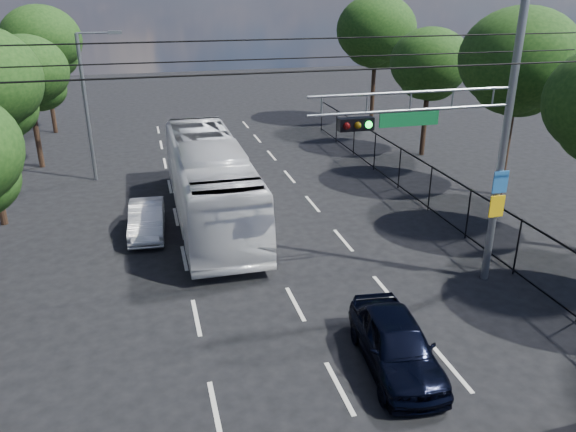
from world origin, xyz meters
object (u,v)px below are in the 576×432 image
object	(u,v)px
signal_mast	(471,124)
white_van	(147,219)
white_bus	(210,181)
navy_hatchback	(396,343)

from	to	relation	value
signal_mast	white_van	xyz separation A→B (m)	(-9.46, 6.55, -4.63)
white_bus	white_van	world-z (taller)	white_bus
white_bus	white_van	size ratio (longest dim) A/B	3.19
signal_mast	white_bus	world-z (taller)	signal_mast
signal_mast	white_bus	xyz separation A→B (m)	(-6.84, 7.51, -3.60)
navy_hatchback	signal_mast	bearing A→B (deg)	50.12
navy_hatchback	white_van	size ratio (longest dim) A/B	1.10
signal_mast	white_van	bearing A→B (deg)	145.31
signal_mast	white_bus	bearing A→B (deg)	132.36
navy_hatchback	white_bus	bearing A→B (deg)	111.98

